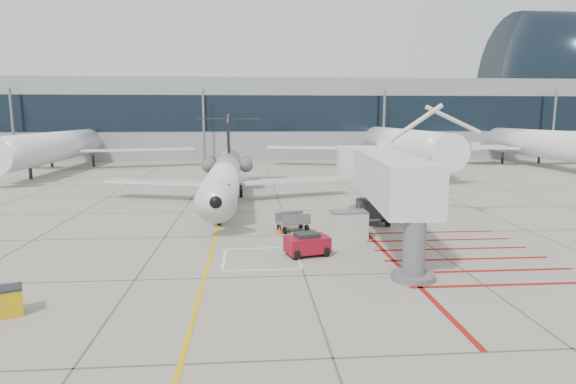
{
  "coord_description": "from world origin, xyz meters",
  "views": [
    {
      "loc": [
        -2.55,
        -26.07,
        7.62
      ],
      "look_at": [
        0.0,
        6.0,
        2.5
      ],
      "focal_mm": 30.0,
      "sensor_mm": 36.0,
      "label": 1
    }
  ],
  "objects": [
    {
      "name": "baggage_cart",
      "position": [
        0.25,
        5.04,
        0.64
      ],
      "size": [
        2.35,
        1.9,
        1.29
      ],
      "primitive_type": null,
      "rotation": [
        0.0,
        0.0,
        0.35
      ],
      "color": "#57575C",
      "rests_on": "ground_plane"
    },
    {
      "name": "bg_aircraft_d",
      "position": [
        41.01,
        46.0,
        6.13
      ],
      "size": [
        36.8,
        40.89,
        12.27
      ],
      "primitive_type": null,
      "color": "silver",
      "rests_on": "ground_plane"
    },
    {
      "name": "terminal_glass_band",
      "position": [
        10.0,
        55.95,
        8.0
      ],
      "size": [
        180.0,
        0.1,
        6.0
      ],
      "primitive_type": "cube",
      "color": "black",
      "rests_on": "ground_plane"
    },
    {
      "name": "cone_nose",
      "position": [
        -0.67,
        4.44,
        0.24
      ],
      "size": [
        0.34,
        0.34,
        0.48
      ],
      "primitive_type": "cone",
      "color": "#FF4B0D",
      "rests_on": "ground_plane"
    },
    {
      "name": "jet_bridge",
      "position": [
        5.58,
        1.21,
        3.57
      ],
      "size": [
        9.99,
        18.53,
        7.14
      ],
      "primitive_type": null,
      "rotation": [
        0.0,
        0.0,
        -0.09
      ],
      "color": "silver",
      "rests_on": "ground_plane"
    },
    {
      "name": "ground_power_unit",
      "position": [
        3.53,
        2.81,
        0.88
      ],
      "size": [
        2.3,
        1.42,
        1.76
      ],
      "primitive_type": null,
      "rotation": [
        0.0,
        0.0,
        0.06
      ],
      "color": "#BAB9B1",
      "rests_on": "ground_plane"
    },
    {
      "name": "bg_aircraft_c",
      "position": [
        19.25,
        46.0,
        6.4
      ],
      "size": [
        38.38,
        42.65,
        12.79
      ],
      "primitive_type": null,
      "color": "silver",
      "rests_on": "ground_plane"
    },
    {
      "name": "bg_aircraft_b",
      "position": [
        -29.02,
        46.0,
        6.04
      ],
      "size": [
        36.23,
        40.26,
        12.08
      ],
      "primitive_type": null,
      "color": "silver",
      "rests_on": "ground_plane"
    },
    {
      "name": "terminal_building",
      "position": [
        10.0,
        70.0,
        7.0
      ],
      "size": [
        180.0,
        28.0,
        14.0
      ],
      "primitive_type": "cube",
      "color": "gray",
      "rests_on": "ground_plane"
    },
    {
      "name": "spill_bin",
      "position": [
        -12.05,
        -7.74,
        0.57
      ],
      "size": [
        1.55,
        1.34,
        1.13
      ],
      "primitive_type": null,
      "rotation": [
        0.0,
        0.0,
        0.43
      ],
      "color": "#CC9E0B",
      "rests_on": "ground_plane"
    },
    {
      "name": "ground_plane",
      "position": [
        0.0,
        0.0,
        0.0
      ],
      "size": [
        260.0,
        260.0,
        0.0
      ],
      "primitive_type": "plane",
      "color": "gray",
      "rests_on": "ground"
    },
    {
      "name": "cone_side",
      "position": [
        1.6,
        4.35,
        0.24
      ],
      "size": [
        0.35,
        0.35,
        0.48
      ],
      "primitive_type": "cone",
      "color": "orange",
      "rests_on": "ground_plane"
    },
    {
      "name": "regional_jet",
      "position": [
        -4.78,
        13.92,
        3.79
      ],
      "size": [
        23.15,
        29.09,
        7.58
      ],
      "primitive_type": null,
      "rotation": [
        0.0,
        0.0,
        0.01
      ],
      "color": "silver",
      "rests_on": "ground_plane"
    },
    {
      "name": "pushback_tug",
      "position": [
        0.53,
        -0.59,
        0.67
      ],
      "size": [
        2.6,
        2.0,
        1.34
      ],
      "primitive_type": null,
      "rotation": [
        0.0,
        0.0,
        0.27
      ],
      "color": "maroon",
      "rests_on": "ground_plane"
    }
  ]
}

